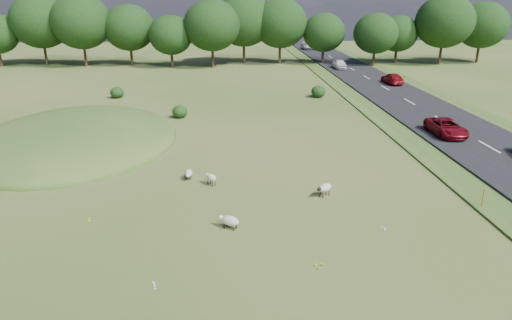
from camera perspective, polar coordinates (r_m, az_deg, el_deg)
The scene contains 15 objects.
ground at distance 45.05m, azimuth -3.83°, elevation 5.58°, with size 160.00×160.00×0.00m, color #31551A.
mound at distance 39.31m, azimuth -21.62°, elevation 2.11°, with size 16.00×20.00×4.00m, color #33561E.
road at distance 58.23m, azimuth 16.47°, elevation 8.16°, with size 8.00×150.00×0.25m, color black.
treeline at distance 79.28m, azimuth -4.72°, elevation 16.43°, with size 96.28×14.66×11.70m.
shrubs at distance 50.80m, azimuth -4.98°, elevation 7.91°, with size 24.79×11.23×1.37m.
marker_post at distance 27.81m, azimuth 26.50°, elevation -4.30°, with size 0.06×0.06×1.20m, color #D8590C.
sheep_0 at distance 22.94m, azimuth -3.32°, elevation -7.58°, with size 1.19×0.94×0.68m.
sheep_1 at distance 29.26m, azimuth -8.43°, elevation -1.66°, with size 0.51×1.07×0.61m.
sheep_2 at distance 28.12m, azimuth -5.65°, elevation -2.18°, with size 0.83×0.99×0.72m.
sheep_3 at distance 26.64m, azimuth 8.56°, elevation -3.46°, with size 1.08×0.93×0.79m.
car_0 at distance 75.14m, azimuth 10.41°, elevation 11.72°, with size 1.71×4.25×1.45m, color white.
car_1 at distance 63.35m, azimuth 16.69°, elevation 9.74°, with size 1.86×4.57×1.33m, color maroon.
car_3 at distance 115.02m, azimuth 7.52°, elevation 14.54°, with size 2.16×5.32×1.54m, color #939599.
car_4 at distance 40.56m, azimuth 22.69°, elevation 3.81°, with size 2.16×4.68×1.30m, color maroon.
car_5 at distance 103.60m, azimuth 6.55°, elevation 14.01°, with size 2.47×5.36×1.49m, color white.
Camera 1 is at (0.27, -23.72, 10.90)m, focal length 32.00 mm.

